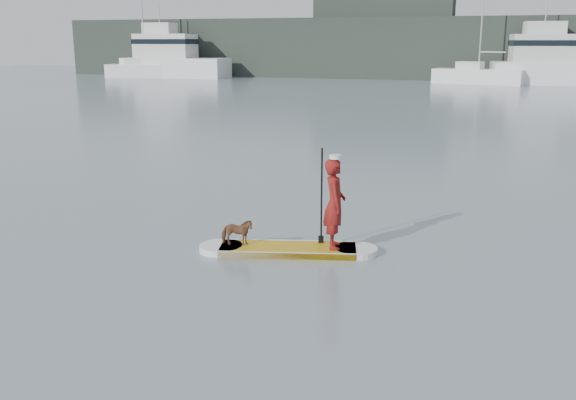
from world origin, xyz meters
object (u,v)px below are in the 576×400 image
(sailboat_a, at_px, (144,70))
(motor_yacht_a, at_px, (556,61))
(paddleboard, at_px, (288,249))
(sailboat_d, at_px, (477,75))
(motor_yacht_b, at_px, (171,57))
(paddler, at_px, (335,204))
(dog, at_px, (237,232))

(sailboat_a, height_order, motor_yacht_a, sailboat_a)
(paddleboard, distance_m, sailboat_d, 49.83)
(paddleboard, xyz_separation_m, sailboat_d, (1.35, 49.81, 0.76))
(motor_yacht_a, relative_size, motor_yacht_b, 1.10)
(motor_yacht_a, bearing_deg, paddler, -106.09)
(dog, distance_m, sailboat_a, 58.56)
(paddleboard, xyz_separation_m, dog, (-0.92, -0.24, 0.31))
(paddler, relative_size, motor_yacht_b, 0.15)
(dog, bearing_deg, motor_yacht_b, 14.85)
(paddleboard, distance_m, dog, 1.00)
(paddleboard, relative_size, dog, 5.41)
(sailboat_a, relative_size, motor_yacht_b, 1.03)
(paddler, distance_m, motor_yacht_a, 51.73)
(paddler, xyz_separation_m, motor_yacht_a, (7.08, 51.23, 1.06))
(paddleboard, bearing_deg, motor_yacht_b, 105.82)
(sailboat_d, bearing_deg, paddleboard, -79.70)
(dog, height_order, sailboat_d, sailboat_d)
(sailboat_d, relative_size, motor_yacht_b, 1.04)
(motor_yacht_b, bearing_deg, paddleboard, -60.06)
(paddler, bearing_deg, sailboat_a, 15.76)
(motor_yacht_a, xyz_separation_m, motor_yacht_b, (-37.38, -1.07, 0.06))
(paddler, relative_size, sailboat_a, 0.14)
(motor_yacht_a, bearing_deg, sailboat_a, 174.80)
(paddler, xyz_separation_m, sailboat_a, (-32.91, 49.12, -0.14))
(paddler, xyz_separation_m, motor_yacht_b, (-30.30, 50.16, 1.11))
(sailboat_a, xyz_separation_m, motor_yacht_a, (40.00, 2.11, 1.20))
(sailboat_a, relative_size, sailboat_d, 0.99)
(motor_yacht_b, bearing_deg, sailboat_d, -1.45)
(paddleboard, relative_size, motor_yacht_b, 0.29)
(dog, bearing_deg, paddleboard, -90.08)
(dog, relative_size, motor_yacht_b, 0.05)
(paddleboard, xyz_separation_m, paddler, (0.82, 0.21, 0.88))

